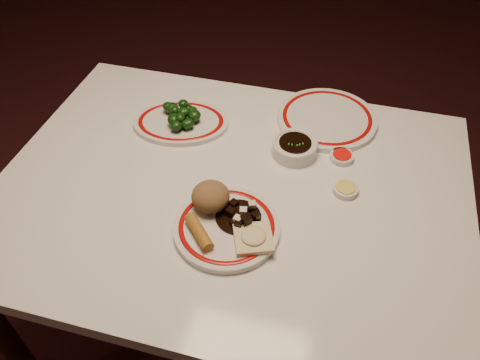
% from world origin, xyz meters
% --- Properties ---
extents(ground, '(7.00, 7.00, 0.00)m').
position_xyz_m(ground, '(0.00, 0.00, 0.00)').
color(ground, black).
rests_on(ground, ground).
extents(dining_table, '(1.20, 0.90, 0.75)m').
position_xyz_m(dining_table, '(0.00, 0.00, 0.66)').
color(dining_table, white).
rests_on(dining_table, ground).
extents(main_plate, '(0.30, 0.30, 0.02)m').
position_xyz_m(main_plate, '(0.03, -0.14, 0.76)').
color(main_plate, silver).
rests_on(main_plate, dining_table).
extents(rice_mound, '(0.09, 0.09, 0.07)m').
position_xyz_m(rice_mound, '(-0.02, -0.09, 0.80)').
color(rice_mound, brown).
rests_on(rice_mound, main_plate).
extents(spring_roll, '(0.09, 0.09, 0.03)m').
position_xyz_m(spring_roll, '(-0.02, -0.19, 0.78)').
color(spring_roll, '#A77429').
rests_on(spring_roll, main_plate).
extents(fried_wonton, '(0.11, 0.11, 0.02)m').
position_xyz_m(fried_wonton, '(0.10, -0.17, 0.78)').
color(fried_wonton, beige).
rests_on(fried_wonton, main_plate).
extents(stirfry_heap, '(0.11, 0.11, 0.03)m').
position_xyz_m(stirfry_heap, '(0.05, -0.11, 0.78)').
color(stirfry_heap, black).
rests_on(stirfry_heap, main_plate).
extents(broccoli_plate, '(0.31, 0.29, 0.02)m').
position_xyz_m(broccoli_plate, '(-0.21, 0.20, 0.76)').
color(broccoli_plate, silver).
rests_on(broccoli_plate, dining_table).
extents(broccoli_pile, '(0.12, 0.12, 0.05)m').
position_xyz_m(broccoli_pile, '(-0.21, 0.20, 0.79)').
color(broccoli_pile, '#23471C').
rests_on(broccoli_pile, broccoli_plate).
extents(soy_bowl, '(0.12, 0.12, 0.04)m').
position_xyz_m(soy_bowl, '(0.13, 0.16, 0.77)').
color(soy_bowl, silver).
rests_on(soy_bowl, dining_table).
extents(sweet_sour_dish, '(0.06, 0.06, 0.02)m').
position_xyz_m(sweet_sour_dish, '(0.26, 0.17, 0.76)').
color(sweet_sour_dish, silver).
rests_on(sweet_sour_dish, dining_table).
extents(mustard_dish, '(0.06, 0.06, 0.02)m').
position_xyz_m(mustard_dish, '(0.28, 0.05, 0.76)').
color(mustard_dish, silver).
rests_on(mustard_dish, dining_table).
extents(far_plate, '(0.31, 0.31, 0.02)m').
position_xyz_m(far_plate, '(0.20, 0.33, 0.76)').
color(far_plate, silver).
rests_on(far_plate, dining_table).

